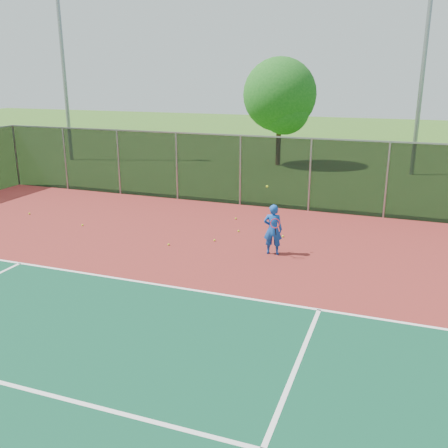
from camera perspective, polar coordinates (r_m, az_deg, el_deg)
name	(u,v)px	position (r m, az deg, el deg)	size (l,w,h in m)	color
ground	(194,359)	(10.40, -3.45, -15.16)	(120.00, 120.00, 0.00)	#305C1A
court_apron	(227,315)	(12.01, 0.40, -10.39)	(30.00, 20.00, 0.02)	maroon
court_lines	(265,445)	(8.40, 4.69, -23.85)	(22.10, 13.05, 0.00)	white
fence_back	(310,174)	(20.76, 9.80, 5.62)	(30.00, 0.06, 3.03)	black
tennis_player	(273,229)	(15.67, 5.61, -0.61)	(0.64, 0.65, 2.18)	#1146A5
practice_ball_0	(29,214)	(21.73, -21.35, 1.11)	(0.07, 0.07, 0.07)	#BEDB19
practice_ball_1	(169,244)	(16.70, -6.35, -2.34)	(0.07, 0.07, 0.07)	#BEDB19
practice_ball_2	(236,218)	(19.57, 1.36, 0.64)	(0.07, 0.07, 0.07)	#BEDB19
practice_ball_3	(82,225)	(19.46, -15.87, -0.11)	(0.07, 0.07, 0.07)	#BEDB19
practice_ball_4	(283,236)	(17.55, 6.75, -1.39)	(0.07, 0.07, 0.07)	#BEDB19
practice_ball_6	(239,231)	(18.02, 1.68, -0.80)	(0.07, 0.07, 0.07)	#BEDB19
practice_ball_7	(215,240)	(17.02, -1.09, -1.86)	(0.07, 0.07, 0.07)	#BEDB19
floodlight_nw	(62,46)	(34.69, -18.07, 18.82)	(0.90, 0.40, 12.82)	gray
floodlight_n	(426,40)	(30.02, 22.10, 18.88)	(0.90, 0.40, 12.82)	gray
tree_back_left	(281,98)	(31.18, 6.54, 14.09)	(4.43, 4.43, 6.51)	#352313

